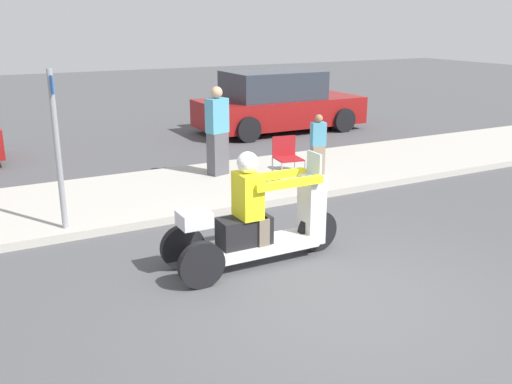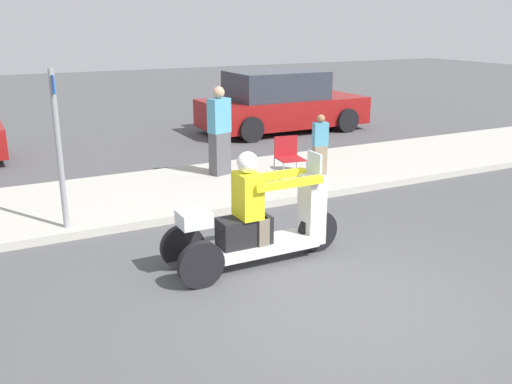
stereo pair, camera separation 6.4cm
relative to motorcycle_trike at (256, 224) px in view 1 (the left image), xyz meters
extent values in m
plane|color=#4C4C4F|center=(0.38, -1.35, -0.52)|extent=(60.00, 60.00, 0.00)
cube|color=#B2ADA3|center=(0.38, 3.25, -0.46)|extent=(28.00, 2.80, 0.12)
cylinder|color=black|center=(0.90, 0.00, -0.24)|extent=(0.55, 0.10, 0.55)
cylinder|color=black|center=(-0.86, -0.30, -0.24)|extent=(0.55, 0.10, 0.55)
cylinder|color=black|center=(-0.86, 0.30, -0.24)|extent=(0.55, 0.10, 0.55)
cube|color=silver|center=(-0.01, 0.00, -0.30)|extent=(1.61, 0.42, 0.14)
cube|color=black|center=(-0.17, 0.00, -0.06)|extent=(0.64, 0.33, 0.35)
cube|color=silver|center=(0.80, 0.00, 0.08)|extent=(0.24, 0.33, 0.88)
cube|color=silver|center=(0.82, 0.00, 0.67)|extent=(0.03, 0.30, 0.30)
cube|color=silver|center=(-0.81, 0.00, 0.21)|extent=(0.36, 0.33, 0.18)
cube|color=yellow|center=(-0.12, 0.00, 0.39)|extent=(0.26, 0.38, 0.55)
sphere|color=white|center=(-0.12, 0.00, 0.80)|extent=(0.26, 0.26, 0.26)
cube|color=#726656|center=(0.01, -0.12, -0.06)|extent=(0.14, 0.14, 0.35)
cube|color=#726656|center=(0.01, 0.12, -0.06)|extent=(0.14, 0.14, 0.35)
cube|color=yellow|center=(0.34, -0.20, 0.53)|extent=(0.92, 0.09, 0.09)
cube|color=yellow|center=(0.34, 0.20, 0.53)|extent=(0.92, 0.09, 0.09)
cube|color=#515156|center=(1.16, 3.73, 0.00)|extent=(0.41, 0.33, 0.80)
cube|color=#4C99B7|center=(1.16, 3.73, 0.72)|extent=(0.44, 0.34, 0.63)
sphere|color=tan|center=(1.16, 3.73, 1.14)|extent=(0.22, 0.22, 0.22)
cube|color=gray|center=(2.82, 2.87, -0.12)|extent=(0.27, 0.21, 0.55)
cube|color=#4C99B7|center=(2.82, 2.87, 0.37)|extent=(0.30, 0.21, 0.44)
sphere|color=#9E704C|center=(2.82, 2.87, 0.66)|extent=(0.15, 0.15, 0.15)
cylinder|color=#A5A8AD|center=(1.76, 2.38, -0.18)|extent=(0.02, 0.02, 0.44)
cylinder|color=#A5A8AD|center=(2.20, 2.32, -0.18)|extent=(0.02, 0.02, 0.44)
cylinder|color=#A5A8AD|center=(1.82, 2.81, -0.18)|extent=(0.02, 0.02, 0.44)
cylinder|color=#A5A8AD|center=(2.25, 2.76, -0.18)|extent=(0.02, 0.02, 0.44)
cube|color=maroon|center=(2.01, 2.57, 0.05)|extent=(0.50, 0.50, 0.02)
cube|color=maroon|center=(2.04, 2.79, 0.23)|extent=(0.44, 0.08, 0.38)
cube|color=maroon|center=(4.72, 7.53, 0.01)|extent=(4.46, 1.88, 0.71)
cube|color=#2D333D|center=(4.49, 7.53, 0.74)|extent=(2.45, 1.70, 0.73)
cylinder|color=black|center=(6.17, 6.59, -0.20)|extent=(0.64, 0.22, 0.64)
cylinder|color=black|center=(6.17, 8.47, -0.20)|extent=(0.64, 0.22, 0.64)
cylinder|color=black|center=(3.27, 6.59, -0.20)|extent=(0.64, 0.22, 0.64)
cylinder|color=black|center=(3.27, 8.47, -0.20)|extent=(0.64, 0.22, 0.64)
cylinder|color=gray|center=(-1.93, 2.10, 0.70)|extent=(0.08, 0.08, 2.20)
cube|color=#1E51AD|center=(-1.93, 2.10, 1.60)|extent=(0.02, 0.36, 0.24)
camera|label=1|loc=(-3.08, -5.80, 2.41)|focal=40.00mm
camera|label=2|loc=(-3.02, -5.83, 2.41)|focal=40.00mm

